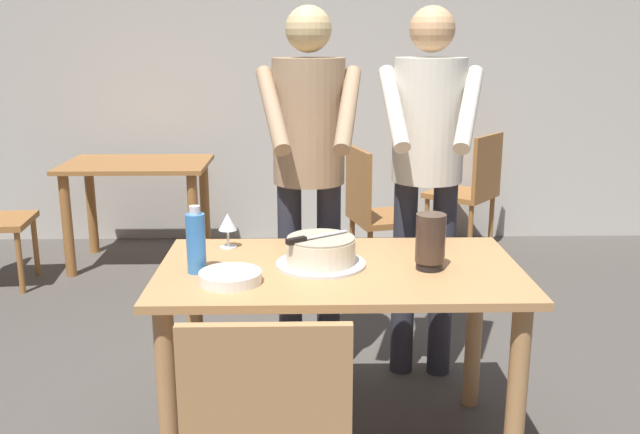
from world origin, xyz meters
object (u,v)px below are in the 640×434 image
person_standing_beside (428,154)px  background_table (138,185)px  main_dining_table (339,300)px  cake_on_platter (321,252)px  hurricane_lamp (430,241)px  wine_glass_near (228,223)px  cake_knife (305,239)px  water_bottle (196,242)px  background_chair_0 (470,188)px  plate_stack (230,277)px  person_cutting_cake (309,155)px  background_chair_1 (376,210)px

person_standing_beside → background_table: (-1.74, 1.75, -0.50)m
main_dining_table → person_standing_beside: bearing=55.8°
cake_on_platter → hurricane_lamp: 0.41m
wine_glass_near → person_standing_beside: person_standing_beside is taller
cake_knife → hurricane_lamp: bearing=-1.5°
cake_on_platter → wine_glass_near: wine_glass_near is taller
water_bottle → background_chair_0: water_bottle is taller
cake_knife → plate_stack: (-0.26, -0.15, -0.10)m
cake_on_platter → cake_knife: bearing=-146.0°
background_table → background_chair_0: 2.44m
person_cutting_cake → background_chair_0: person_cutting_cake is taller
cake_knife → person_standing_beside: (0.56, 0.65, 0.21)m
plate_stack → background_chair_0: bearing=61.7°
water_bottle → person_standing_beside: size_ratio=0.15×
person_standing_beside → wine_glass_near: bearing=-157.3°
main_dining_table → cake_knife: size_ratio=5.74×
main_dining_table → hurricane_lamp: (0.33, -0.03, 0.24)m
main_dining_table → water_bottle: 0.58m
wine_glass_near → background_chair_0: background_chair_0 is taller
cake_knife → person_standing_beside: 0.88m
cake_knife → background_chair_1: background_chair_1 is taller
plate_stack → wine_glass_near: 0.44m
hurricane_lamp → background_chair_0: bearing=73.6°
person_cutting_cake → background_table: size_ratio=1.72×
plate_stack → background_table: plate_stack is taller
cake_on_platter → plate_stack: (-0.32, -0.19, -0.03)m
water_bottle → hurricane_lamp: (0.86, 0.02, -0.01)m
person_cutting_cake → person_standing_beside: 0.54m
hurricane_lamp → background_chair_1: (0.01, 1.98, -0.37)m
person_standing_beside → background_table: size_ratio=1.72×
water_bottle → background_chair_1: 2.21m
background_chair_0 → background_chair_1: (-0.78, -0.68, 0.00)m
background_chair_0 → background_chair_1: same height
water_bottle → background_table: water_bottle is taller
wine_glass_near → water_bottle: size_ratio=0.58×
main_dining_table → hurricane_lamp: hurricane_lamp is taller
wine_glass_near → background_table: bearing=112.3°
wine_glass_near → background_table: wine_glass_near is taller
person_standing_beside → background_chair_0: person_standing_beside is taller
water_bottle → background_chair_1: bearing=66.7°
hurricane_lamp → cake_knife: bearing=178.5°
person_cutting_cake → water_bottle: bearing=-122.6°
hurricane_lamp → person_standing_beside: size_ratio=0.12×
cake_on_platter → person_standing_beside: person_standing_beside is taller
wine_glass_near → hurricane_lamp: (0.78, -0.30, 0.00)m
main_dining_table → background_table: main_dining_table is taller
person_standing_beside → main_dining_table: bearing=-124.2°
hurricane_lamp → person_standing_beside: bearing=81.9°
plate_stack → person_standing_beside: (0.82, 0.79, 0.31)m
cake_on_platter → wine_glass_near: 0.45m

